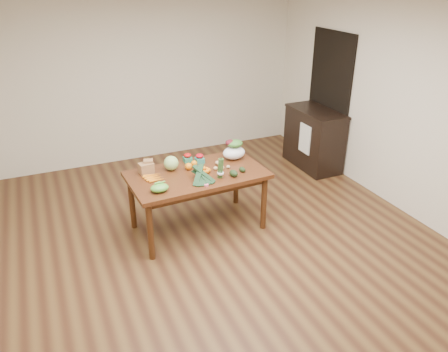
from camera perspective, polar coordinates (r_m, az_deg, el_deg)
name	(u,v)px	position (r m, az deg, el deg)	size (l,w,h in m)	color
floor	(226,246)	(5.15, 0.20, -9.17)	(6.00, 6.00, 0.00)	brown
room_walls	(226,138)	(4.51, 0.23, 5.05)	(5.02, 6.02, 2.70)	silver
dining_table	(198,201)	(5.31, -3.44, -3.27)	(1.59, 0.89, 0.75)	#572814
doorway_dark	(328,100)	(7.14, 13.47, 9.62)	(0.02, 1.00, 2.10)	black
cabinet	(314,139)	(7.12, 11.65, 4.81)	(0.52, 1.02, 0.94)	black
dish_towel	(305,139)	(6.85, 10.52, 4.79)	(0.02, 0.28, 0.45)	white
paper_bag	(146,167)	(5.18, -10.14, 1.15)	(0.22, 0.18, 0.15)	#966143
cabbage	(171,163)	(5.21, -6.92, 1.68)	(0.17, 0.17, 0.17)	#97BC6C
strawberry_basket_a	(188,159)	(5.43, -4.78, 2.29)	(0.10, 0.10, 0.09)	red
strawberry_basket_b	(200,159)	(5.40, -3.20, 2.21)	(0.10, 0.10, 0.09)	red
orange_a	(189,166)	(5.21, -4.65, 1.26)	(0.09, 0.09, 0.09)	#FF9F0F
orange_b	(194,163)	(5.30, -3.93, 1.65)	(0.08, 0.08, 0.08)	#FFA90F
orange_c	(201,168)	(5.17, -3.08, 1.00)	(0.07, 0.07, 0.07)	#F4A20E
mandarin_cluster	(204,169)	(5.13, -2.64, 0.90)	(0.18, 0.18, 0.08)	orange
carrots	(154,177)	(5.05, -9.11, -0.18)	(0.22, 0.22, 0.03)	orange
snap_pea_bag	(160,188)	(4.74, -8.42, -1.54)	(0.20, 0.15, 0.09)	#69AD3A
kale_bunch	(203,176)	(4.88, -2.82, 0.01)	(0.32, 0.40, 0.16)	#163118
asparagus_bundle	(220,168)	(4.95, -0.46, 1.02)	(0.08, 0.08, 0.25)	#497334
potato_a	(215,168)	(5.20, -1.13, 1.02)	(0.05, 0.05, 0.04)	tan
potato_b	(222,168)	(5.22, -0.22, 1.09)	(0.05, 0.04, 0.04)	tan
potato_c	(219,163)	(5.32, -0.63, 1.66)	(0.06, 0.05, 0.05)	#CBBA75
potato_d	(217,163)	(5.34, -0.88, 1.76)	(0.06, 0.05, 0.05)	tan
potato_e	(228,167)	(5.24, 0.54, 1.21)	(0.05, 0.04, 0.04)	tan
avocado_a	(234,173)	(5.03, 1.26, 0.35)	(0.08, 0.12, 0.08)	black
avocado_b	(242,170)	(5.15, 2.40, 0.85)	(0.06, 0.09, 0.06)	black
salad_bag	(234,150)	(5.48, 1.31, 3.36)	(0.29, 0.22, 0.22)	white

